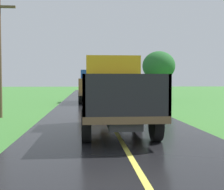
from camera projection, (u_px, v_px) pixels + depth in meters
banana_truck_near at (114, 92)px, 11.43m from camera, size 2.38×5.82×2.80m
banana_truck_far at (93, 86)px, 26.27m from camera, size 2.38×5.81×2.80m
roadside_tree_near_left at (159, 66)px, 29.90m from camera, size 3.24×3.24×4.84m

